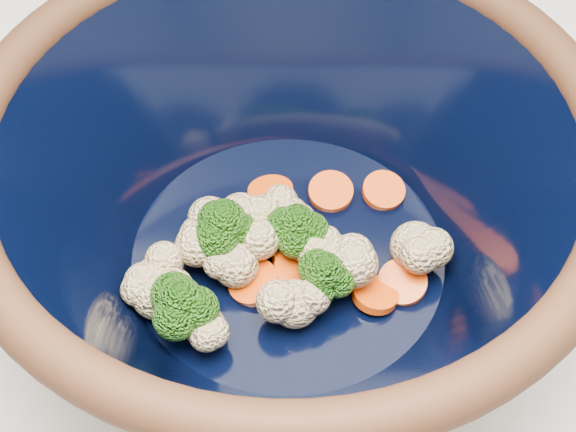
% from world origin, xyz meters
% --- Properties ---
extents(counter, '(1.20, 1.20, 0.90)m').
position_xyz_m(counter, '(0.00, 0.00, 0.45)').
color(counter, silver).
rests_on(counter, ground).
extents(mixing_bowl, '(0.40, 0.40, 0.16)m').
position_xyz_m(mixing_bowl, '(-0.07, -0.09, 0.99)').
color(mixing_bowl, black).
rests_on(mixing_bowl, counter).
extents(vegetable_pile, '(0.19, 0.15, 0.05)m').
position_xyz_m(vegetable_pile, '(-0.09, -0.11, 0.96)').
color(vegetable_pile, '#608442').
rests_on(vegetable_pile, mixing_bowl).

